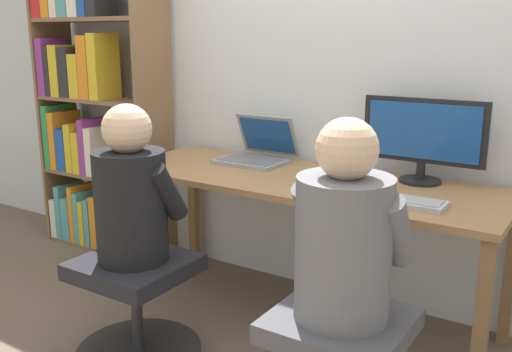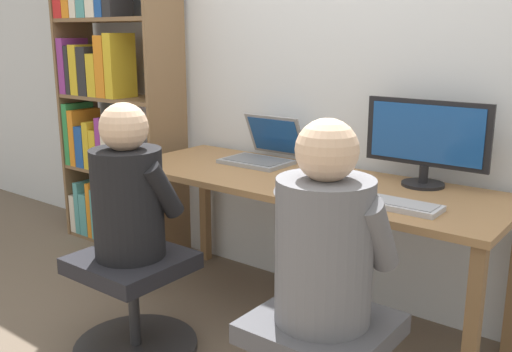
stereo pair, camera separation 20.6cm
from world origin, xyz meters
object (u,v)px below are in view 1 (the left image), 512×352
(laptop, at_px, (256,153))
(person_at_monitor, at_px, (344,234))
(office_chair_right, at_px, (137,306))
(desktop_monitor, at_px, (423,138))
(keyboard, at_px, (396,200))
(bookshelf, at_px, (86,95))
(person_at_laptop, at_px, (131,193))

(laptop, height_order, person_at_monitor, person_at_monitor)
(person_at_monitor, bearing_deg, office_chair_right, -178.71)
(person_at_monitor, bearing_deg, desktop_monitor, 91.84)
(desktop_monitor, relative_size, office_chair_right, 1.02)
(laptop, distance_m, person_at_monitor, 1.22)
(desktop_monitor, xyz_separation_m, office_chair_right, (-0.91, -0.91, -0.68))
(desktop_monitor, xyz_separation_m, keyboard, (0.02, -0.37, -0.19))
(desktop_monitor, height_order, bookshelf, bookshelf)
(laptop, xyz_separation_m, bookshelf, (-1.27, -0.01, 0.23))
(office_chair_right, bearing_deg, person_at_laptop, 90.00)
(desktop_monitor, xyz_separation_m, laptop, (-0.86, -0.04, -0.15))
(laptop, bearing_deg, bookshelf, -179.42)
(desktop_monitor, bearing_deg, laptop, -177.11)
(desktop_monitor, relative_size, person_at_monitor, 0.82)
(person_at_laptop, bearing_deg, bookshelf, 145.31)
(laptop, xyz_separation_m, keyboard, (0.88, -0.33, -0.04))
(office_chair_right, relative_size, person_at_laptop, 0.83)
(laptop, bearing_deg, person_at_monitor, -43.58)
(desktop_monitor, bearing_deg, person_at_monitor, -88.16)
(keyboard, distance_m, person_at_laptop, 1.07)
(keyboard, xyz_separation_m, person_at_laptop, (-0.93, -0.53, 0.01))
(office_chair_right, xyz_separation_m, bookshelf, (-1.22, 0.85, 0.75))
(keyboard, xyz_separation_m, office_chair_right, (-0.93, -0.53, -0.49))
(keyboard, distance_m, office_chair_right, 1.18)
(keyboard, distance_m, bookshelf, 2.19)
(keyboard, relative_size, bookshelf, 0.20)
(keyboard, height_order, bookshelf, bookshelf)
(laptop, relative_size, person_at_laptop, 0.53)
(desktop_monitor, bearing_deg, keyboard, -86.76)
(office_chair_right, bearing_deg, desktop_monitor, 44.91)
(desktop_monitor, xyz_separation_m, bookshelf, (-2.13, -0.06, 0.07))
(person_at_monitor, bearing_deg, keyboard, 90.81)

